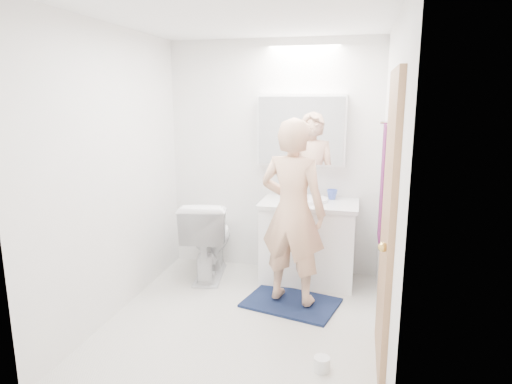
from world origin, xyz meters
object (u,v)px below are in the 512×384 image
(medicine_cabinet, at_px, (302,130))
(toilet, at_px, (208,238))
(vanity_cabinet, at_px, (308,244))
(toilet_paper_roll, at_px, (322,364))
(person, at_px, (293,212))
(soap_bottle_a, at_px, (287,186))
(toothbrush_cup, at_px, (332,195))
(soap_bottle_b, at_px, (293,188))

(medicine_cabinet, xyz_separation_m, toilet, (-0.89, -0.33, -1.09))
(vanity_cabinet, relative_size, toilet_paper_roll, 8.18)
(toilet, height_order, person, person)
(person, bearing_deg, toilet_paper_roll, 124.49)
(toilet, distance_m, toilet_paper_roll, 1.93)
(soap_bottle_a, height_order, toilet_paper_roll, soap_bottle_a)
(vanity_cabinet, bearing_deg, medicine_cabinet, 119.46)
(toothbrush_cup, bearing_deg, person, -111.63)
(medicine_cabinet, distance_m, toothbrush_cup, 0.71)
(medicine_cabinet, relative_size, toothbrush_cup, 8.31)
(person, relative_size, soap_bottle_b, 8.67)
(vanity_cabinet, relative_size, person, 0.56)
(person, distance_m, soap_bottle_b, 0.76)
(soap_bottle_b, xyz_separation_m, toothbrush_cup, (0.40, -0.02, -0.04))
(person, bearing_deg, soap_bottle_b, -67.90)
(toilet, xyz_separation_m, soap_bottle_a, (0.77, 0.27, 0.52))
(person, xyz_separation_m, toilet_paper_roll, (0.36, -0.94, -0.81))
(toilet_paper_roll, bearing_deg, person, 110.74)
(vanity_cabinet, distance_m, medicine_cabinet, 1.14)
(toothbrush_cup, height_order, toilet_paper_roll, toothbrush_cup)
(soap_bottle_a, bearing_deg, person, -76.98)
(medicine_cabinet, relative_size, toilet, 1.07)
(soap_bottle_b, bearing_deg, toilet_paper_roll, -74.57)
(vanity_cabinet, height_order, toilet, toilet)
(vanity_cabinet, bearing_deg, toothbrush_cup, 37.46)
(toothbrush_cup, bearing_deg, toilet, -167.31)
(soap_bottle_a, distance_m, toilet_paper_roll, 1.95)
(medicine_cabinet, relative_size, soap_bottle_b, 4.72)
(person, distance_m, toilet_paper_roll, 1.29)
(vanity_cabinet, relative_size, soap_bottle_b, 4.83)
(vanity_cabinet, xyz_separation_m, soap_bottle_a, (-0.25, 0.15, 0.54))
(vanity_cabinet, height_order, person, person)
(toilet, distance_m, person, 1.13)
(toothbrush_cup, bearing_deg, vanity_cabinet, -142.54)
(person, xyz_separation_m, soap_bottle_b, (-0.11, 0.75, 0.06))
(vanity_cabinet, height_order, toilet_paper_roll, vanity_cabinet)
(toilet_paper_roll, bearing_deg, vanity_cabinet, 100.40)
(medicine_cabinet, xyz_separation_m, toilet_paper_roll, (0.39, -1.72, -1.45))
(toilet, distance_m, soap_bottle_a, 0.97)
(medicine_cabinet, bearing_deg, soap_bottle_b, -156.90)
(soap_bottle_a, xyz_separation_m, toothbrush_cup, (0.45, 0.01, -0.06))
(vanity_cabinet, bearing_deg, toilet, -173.52)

